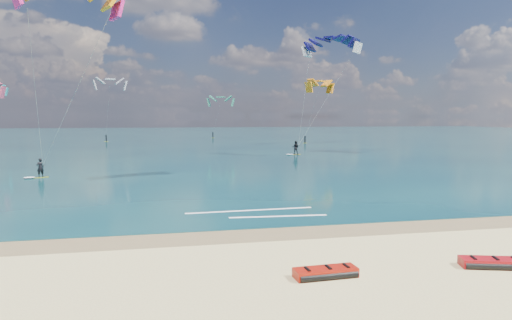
{
  "coord_description": "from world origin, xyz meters",
  "views": [
    {
      "loc": [
        -2.67,
        -16.56,
        5.28
      ],
      "look_at": [
        2.43,
        8.0,
        2.88
      ],
      "focal_mm": 32.0,
      "sensor_mm": 36.0,
      "label": 1
    }
  ],
  "objects_px": {
    "packed_kite_left": "(325,277)",
    "packed_kite_mid": "(492,267)",
    "kitesurfer_main": "(54,80)",
    "kitesurfer_far": "(315,89)"
  },
  "relations": [
    {
      "from": "packed_kite_left",
      "to": "packed_kite_mid",
      "type": "distance_m",
      "value": 6.09
    },
    {
      "from": "kitesurfer_main",
      "to": "packed_kite_left",
      "type": "bearing_deg",
      "value": -87.89
    },
    {
      "from": "packed_kite_left",
      "to": "packed_kite_mid",
      "type": "bearing_deg",
      "value": -5.25
    },
    {
      "from": "packed_kite_left",
      "to": "packed_kite_mid",
      "type": "relative_size",
      "value": 0.98
    },
    {
      "from": "packed_kite_mid",
      "to": "kitesurfer_far",
      "type": "relative_size",
      "value": 0.14
    },
    {
      "from": "packed_kite_mid",
      "to": "kitesurfer_main",
      "type": "bearing_deg",
      "value": 144.67
    },
    {
      "from": "packed_kite_mid",
      "to": "kitesurfer_far",
      "type": "height_order",
      "value": "kitesurfer_far"
    },
    {
      "from": "kitesurfer_main",
      "to": "kitesurfer_far",
      "type": "xyz_separation_m",
      "value": [
        28.18,
        20.13,
        0.83
      ]
    },
    {
      "from": "packed_kite_left",
      "to": "kitesurfer_far",
      "type": "bearing_deg",
      "value": 68.71
    },
    {
      "from": "packed_kite_left",
      "to": "kitesurfer_far",
      "type": "xyz_separation_m",
      "value": [
        14.86,
        44.52,
        8.96
      ]
    }
  ]
}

